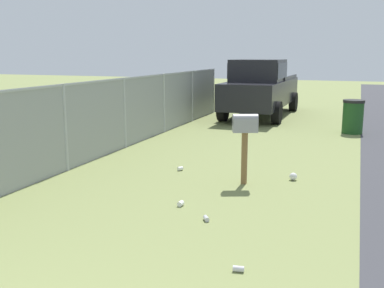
# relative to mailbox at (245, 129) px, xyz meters

# --- Properties ---
(mailbox) EXTENTS (0.35, 0.48, 1.26)m
(mailbox) POSITION_rel_mailbox_xyz_m (0.00, 0.00, 0.00)
(mailbox) COLOR brown
(mailbox) RESTS_ON ground
(pickup_truck) EXTENTS (5.61, 2.16, 2.09)m
(pickup_truck) POSITION_rel_mailbox_xyz_m (8.84, 1.58, 0.11)
(pickup_truck) COLOR black
(pickup_truck) RESTS_ON ground
(trash_bin) EXTENTS (0.61, 0.61, 0.98)m
(trash_bin) POSITION_rel_mailbox_xyz_m (6.20, -1.72, -0.50)
(trash_bin) COLOR #1E4C1E
(trash_bin) RESTS_ON ground
(fence_section) EXTENTS (14.48, 0.07, 1.73)m
(fence_section) POSITION_rel_mailbox_xyz_m (2.09, 3.53, -0.06)
(fence_section) COLOR #9EA3A8
(fence_section) RESTS_ON ground
(litter_cup_midfield_b) EXTENTS (0.11, 0.09, 0.08)m
(litter_cup_midfield_b) POSITION_rel_mailbox_xyz_m (-1.52, 0.62, -0.96)
(litter_cup_midfield_b) COLOR white
(litter_cup_midfield_b) RESTS_ON ground
(litter_cup_midfield_a) EXTENTS (0.13, 0.12, 0.08)m
(litter_cup_midfield_a) POSITION_rel_mailbox_xyz_m (0.46, 1.42, -0.96)
(litter_cup_midfield_a) COLOR white
(litter_cup_midfield_a) RESTS_ON ground
(litter_can_far_scatter) EXTENTS (0.14, 0.12, 0.07)m
(litter_can_far_scatter) POSITION_rel_mailbox_xyz_m (-1.97, 0.05, -0.96)
(litter_can_far_scatter) COLOR silver
(litter_can_far_scatter) RESTS_ON ground
(litter_bag_near_hydrant) EXTENTS (0.14, 0.14, 0.14)m
(litter_bag_near_hydrant) POSITION_rel_mailbox_xyz_m (0.54, -0.80, -0.93)
(litter_bag_near_hydrant) COLOR silver
(litter_bag_near_hydrant) RESTS_ON ground
(litter_can_by_mailbox) EXTENTS (0.08, 0.13, 0.07)m
(litter_can_by_mailbox) POSITION_rel_mailbox_xyz_m (-3.27, -0.75, -0.96)
(litter_can_by_mailbox) COLOR silver
(litter_can_by_mailbox) RESTS_ON ground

